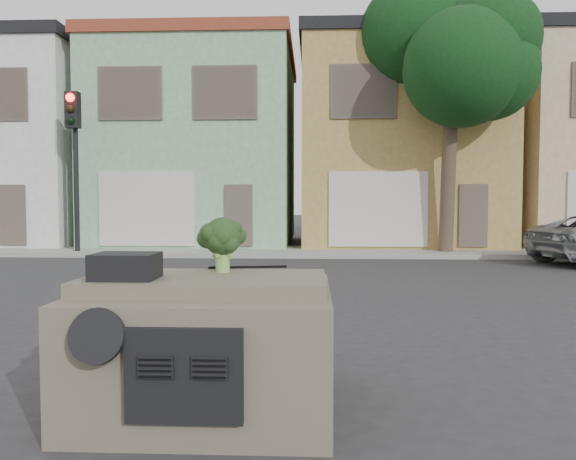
{
  "coord_description": "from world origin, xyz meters",
  "views": [
    {
      "loc": [
        0.86,
        -7.59,
        1.72
      ],
      "look_at": [
        0.5,
        0.5,
        1.3
      ],
      "focal_mm": 35.0,
      "sensor_mm": 36.0,
      "label": 1
    }
  ],
  "objects": [
    {
      "name": "ground_plane",
      "position": [
        0.0,
        0.0,
        0.0
      ],
      "size": [
        120.0,
        120.0,
        0.0
      ],
      "primitive_type": "plane",
      "color": "#303033",
      "rests_on": "ground"
    },
    {
      "name": "sidewalk",
      "position": [
        0.0,
        10.5,
        0.07
      ],
      "size": [
        40.0,
        3.0,
        0.15
      ],
      "primitive_type": "cube",
      "color": "gray",
      "rests_on": "ground"
    },
    {
      "name": "townhouse_white",
      "position": [
        -11.0,
        14.5,
        3.77
      ],
      "size": [
        7.2,
        8.2,
        7.55
      ],
      "primitive_type": "cube",
      "color": "white",
      "rests_on": "ground"
    },
    {
      "name": "townhouse_mint",
      "position": [
        -3.5,
        14.5,
        3.77
      ],
      "size": [
        7.2,
        8.2,
        7.55
      ],
      "primitive_type": "cube",
      "color": "#8BBB8D",
      "rests_on": "ground"
    },
    {
      "name": "townhouse_tan",
      "position": [
        4.0,
        14.5,
        3.77
      ],
      "size": [
        7.2,
        8.2,
        7.55
      ],
      "primitive_type": "cube",
      "color": "tan",
      "rests_on": "ground"
    },
    {
      "name": "traffic_signal",
      "position": [
        -6.5,
        9.5,
        2.55
      ],
      "size": [
        0.4,
        0.4,
        5.1
      ],
      "primitive_type": "cube",
      "color": "black",
      "rests_on": "ground"
    },
    {
      "name": "tree_near",
      "position": [
        5.0,
        9.8,
        4.25
      ],
      "size": [
        4.4,
        4.0,
        8.5
      ],
      "primitive_type": "cube",
      "color": "#103413",
      "rests_on": "ground"
    },
    {
      "name": "car_dashboard",
      "position": [
        0.0,
        -3.0,
        0.56
      ],
      "size": [
        2.0,
        1.8,
        1.12
      ],
      "primitive_type": "cube",
      "color": "#685F4D",
      "rests_on": "ground"
    },
    {
      "name": "instrument_hump",
      "position": [
        -0.58,
        -3.35,
        1.22
      ],
      "size": [
        0.48,
        0.38,
        0.2
      ],
      "primitive_type": "cube",
      "color": "black",
      "rests_on": "car_dashboard"
    },
    {
      "name": "wiper_arm",
      "position": [
        0.28,
        -2.62,
        1.13
      ],
      "size": [
        0.69,
        0.15,
        0.02
      ],
      "primitive_type": "cube",
      "rotation": [
        0.0,
        0.0,
        0.17
      ],
      "color": "black",
      "rests_on": "car_dashboard"
    },
    {
      "name": "broccoli",
      "position": [
        0.1,
        -2.9,
        1.36
      ],
      "size": [
        0.54,
        0.54,
        0.48
      ],
      "primitive_type": "cube",
      "rotation": [
        0.0,
        0.0,
        3.71
      ],
      "color": "#1D3215",
      "rests_on": "car_dashboard"
    }
  ]
}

